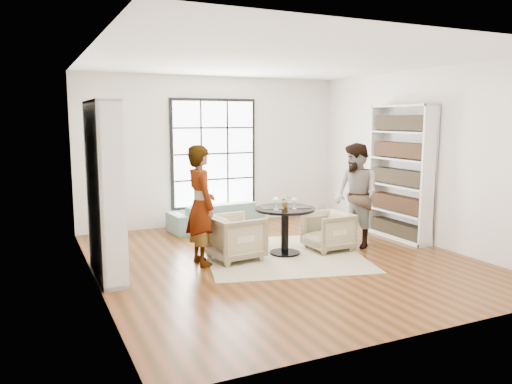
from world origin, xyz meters
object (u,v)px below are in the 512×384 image
pedestal_table (285,221)px  wine_glass_left (276,201)px  sofa (216,215)px  armchair_left (235,237)px  wine_glass_right (294,201)px  person_left (201,205)px  person_right (356,195)px  armchair_right (328,231)px  flower_centerpiece (285,202)px

pedestal_table → wine_glass_left: 0.42m
sofa → pedestal_table: bearing=94.1°
wine_glass_left → armchair_left: bearing=165.5°
wine_glass_left → pedestal_table: bearing=25.0°
armchair_left → wine_glass_right: size_ratio=4.34×
armchair_left → person_left: size_ratio=0.43×
armchair_left → person_right: 2.22m
wine_glass_right → sofa: bearing=100.7°
person_left → pedestal_table: bearing=-94.6°
sofa → wine_glass_left: bearing=88.7°
person_left → armchair_left: bearing=-92.0°
armchair_left → person_right: size_ratio=0.44×
sofa → armchair_right: bearing=111.4°
wine_glass_right → armchair_left: bearing=168.1°
person_right → armchair_left: bearing=-96.9°
sofa → flower_centerpiece: flower_centerpiece is taller
wine_glass_right → person_right: bearing=3.3°
sofa → wine_glass_left: (0.14, -2.31, 0.64)m
pedestal_table → person_right: size_ratio=0.54×
armchair_right → person_right: (0.55, 0.00, 0.56)m
person_right → armchair_right: bearing=-93.6°
sofa → wine_glass_left: 2.40m
sofa → armchair_left: size_ratio=2.39×
pedestal_table → flower_centerpiece: (0.01, 0.02, 0.30)m
wine_glass_right → pedestal_table: bearing=125.9°
sofa → armchair_right: size_ratio=2.63×
wine_glass_left → flower_centerpiece: (0.22, 0.12, -0.05)m
armchair_right → flower_centerpiece: (-0.76, 0.08, 0.53)m
pedestal_table → wine_glass_right: 0.37m
person_left → person_right: person_left is taller
pedestal_table → flower_centerpiece: size_ratio=5.13×
pedestal_table → armchair_left: size_ratio=1.24×
sofa → flower_centerpiece: bearing=94.5°
armchair_right → sofa: bearing=-155.1°
armchair_right → person_left: (-2.15, 0.12, 0.57)m
armchair_right → wine_glass_left: 1.14m
armchair_left → person_left: bearing=83.3°
armchair_left → flower_centerpiece: bearing=-99.6°
wine_glass_left → wine_glass_right: bearing=-6.5°
person_right → wine_glass_right: bearing=-90.3°
person_left → flower_centerpiece: size_ratio=9.63×
wine_glass_left → wine_glass_right: 0.31m
pedestal_table → armchair_right: (0.77, -0.06, -0.23)m
pedestal_table → person_right: person_right is taller
person_right → flower_centerpiece: (-1.31, 0.08, -0.03)m
person_left → person_right: bearing=-94.6°
sofa → wine_glass_left: size_ratio=9.05×
person_left → flower_centerpiece: bearing=-93.8°
armchair_right → person_left: 2.23m
pedestal_table → sofa: bearing=98.9°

